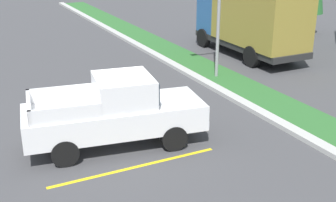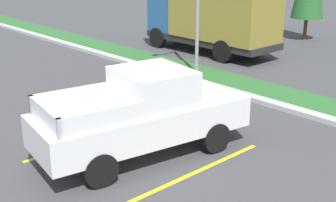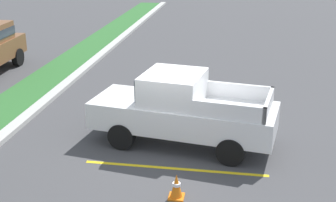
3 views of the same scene
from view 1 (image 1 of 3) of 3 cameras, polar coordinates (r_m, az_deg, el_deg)
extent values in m
plane|color=#424244|center=(13.92, -6.01, -4.60)|extent=(120.00, 120.00, 0.00)
cube|color=yellow|center=(14.81, -8.78, -3.10)|extent=(0.12, 4.80, 0.01)
cube|color=yellow|center=(12.18, -4.16, -8.44)|extent=(0.12, 4.80, 0.01)
cube|color=#B2B2AD|center=(16.14, 10.79, -0.89)|extent=(56.00, 0.40, 0.15)
cube|color=#2D662D|center=(16.81, 13.79, -0.41)|extent=(56.00, 1.80, 0.06)
cylinder|color=black|center=(14.39, -1.37, -1.94)|extent=(0.39, 0.79, 0.76)
cylinder|color=black|center=(12.91, 0.75, -4.73)|extent=(0.39, 0.79, 0.76)
cylinder|color=black|center=(13.92, -13.73, -3.38)|extent=(0.39, 0.79, 0.76)
cylinder|color=black|center=(12.38, -13.08, -6.48)|extent=(0.39, 0.79, 0.76)
cube|color=white|center=(13.11, -6.86, -2.08)|extent=(2.68, 5.43, 0.76)
cube|color=white|center=(12.87, -5.71, 1.36)|extent=(1.99, 1.85, 0.84)
cube|color=#2D3842|center=(13.04, -2.19, 1.93)|extent=(1.61, 0.31, 0.63)
cube|color=white|center=(13.52, -13.71, 0.92)|extent=(0.39, 1.89, 0.44)
cube|color=white|center=(11.94, -13.03, -1.72)|extent=(0.39, 1.89, 0.44)
cube|color=white|center=(12.71, -17.42, -0.76)|extent=(1.79, 0.38, 0.44)
cube|color=silver|center=(13.84, 3.59, -1.76)|extent=(1.81, 0.44, 0.28)
cylinder|color=black|center=(24.82, 4.59, 8.09)|extent=(1.00, 0.30, 1.00)
cylinder|color=black|center=(26.00, 8.80, 8.49)|extent=(1.00, 0.30, 1.00)
cylinder|color=black|center=(21.29, 10.70, 5.64)|extent=(1.00, 0.30, 1.00)
cylinder|color=black|center=(22.65, 15.19, 6.19)|extent=(1.00, 0.30, 1.00)
cube|color=#262626|center=(23.29, 10.26, 7.35)|extent=(6.80, 2.31, 0.30)
cube|color=#285693|center=(25.11, 6.93, 11.06)|extent=(1.60, 2.30, 1.90)
cube|color=#2D3842|center=(25.75, 5.94, 11.91)|extent=(0.06, 2.10, 0.90)
cube|color=olive|center=(22.38, 11.72, 10.50)|extent=(5.00, 2.40, 2.60)
cylinder|color=gray|center=(18.89, 6.58, 12.28)|extent=(0.14, 0.14, 6.36)
cylinder|color=brown|center=(29.30, 17.27, 9.49)|extent=(0.20, 0.20, 1.30)
cube|color=orange|center=(15.95, -11.11, -1.40)|extent=(0.36, 0.36, 0.04)
cone|color=orange|center=(15.84, -11.18, -0.39)|extent=(0.28, 0.28, 0.56)
cylinder|color=white|center=(15.83, -11.19, -0.30)|extent=(0.19, 0.19, 0.07)
camera|label=2|loc=(4.47, -55.88, -4.12)|focal=47.70mm
camera|label=3|loc=(23.57, -21.84, 18.98)|focal=49.07mm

